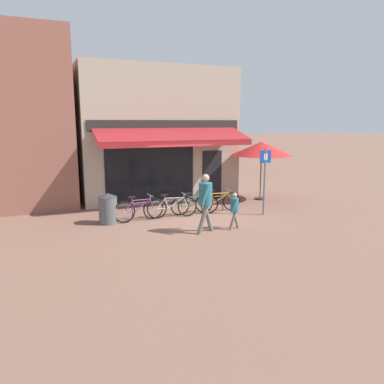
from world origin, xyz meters
The scene contains 12 objects.
ground_plane centered at (0.00, 0.00, 0.00)m, with size 160.00×160.00×0.00m, color brown.
shop_front centered at (0.02, 4.06, 2.79)m, with size 6.68×4.54×5.60m.
bike_rack_rail centered at (-0.26, 0.49, 0.48)m, with size 3.61×0.04×0.57m.
bicycle_purple centered at (-1.86, 0.16, 0.40)m, with size 1.77×0.52×0.88m.
bicycle_silver centered at (-0.66, 0.19, 0.38)m, with size 1.80×0.52×0.85m.
bicycle_green centered at (0.24, 0.28, 0.37)m, with size 1.79×0.53×0.83m.
bicycle_orange centered at (1.23, 0.39, 0.38)m, with size 1.81×0.52×0.84m.
pedestrian_adult centered at (-0.34, -1.90, 1.09)m, with size 0.65×0.60×1.81m.
pedestrian_child centered at (0.65, -1.92, 0.70)m, with size 0.43×0.37×1.17m.
litter_bin centered at (-2.88, 0.27, 0.51)m, with size 0.61×0.61×1.02m.
parking_sign centered at (2.53, -0.71, 1.46)m, with size 0.44×0.07×2.39m.
cafe_parasol centered at (3.92, 1.66, 2.20)m, with size 2.60×2.60×2.50m.
Camera 1 is at (-4.96, -11.87, 3.33)m, focal length 35.00 mm.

